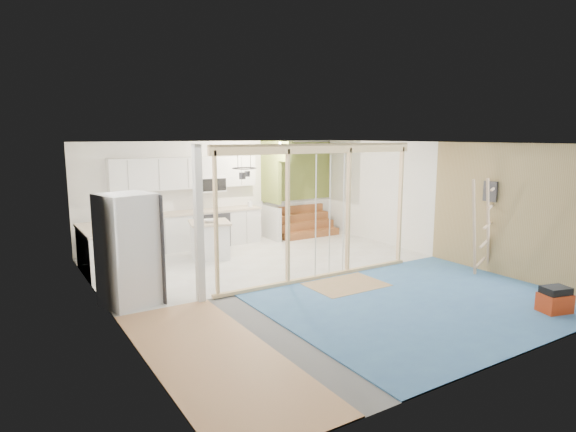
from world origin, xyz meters
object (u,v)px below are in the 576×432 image
fridge (129,250)px  ladder (483,227)px  toolbox (555,300)px  island (210,240)px

fridge → ladder: bearing=-31.8°
toolbox → ladder: (0.80, 1.93, 0.78)m
fridge → island: (2.28, 2.12, -0.50)m
island → ladder: ladder is taller
island → toolbox: 6.81m
ladder → fridge: bearing=146.3°
toolbox → ladder: size_ratio=0.27×
island → ladder: size_ratio=0.55×
island → ladder: bearing=-30.8°
toolbox → ladder: bearing=82.6°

